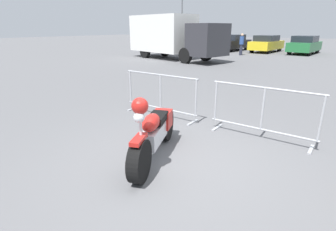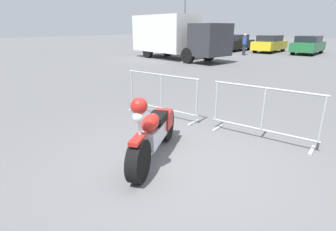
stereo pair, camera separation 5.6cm
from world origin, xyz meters
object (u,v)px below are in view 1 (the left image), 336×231
box_truck (171,35)px  motorcycle (154,132)px  pedestrian (242,43)px  parked_car_black (233,43)px  parked_car_green (305,45)px  parked_car_blue (204,42)px  street_lamp (182,10)px  crowd_barrier_far (262,113)px  crowd_barrier_near (160,95)px  parked_car_yellow (266,44)px

box_truck → motorcycle: bearing=-42.7°
motorcycle → pedestrian: pedestrian is taller
parked_car_black → pedestrian: size_ratio=2.69×
parked_car_green → pedestrian: bearing=140.3°
parked_car_blue → street_lamp: (-1.58, -1.80, 3.01)m
box_truck → parked_car_blue: (-2.18, 9.20, -0.94)m
crowd_barrier_far → parked_car_green: bearing=96.7°
crowd_barrier_far → pedestrian: bearing=111.6°
motorcycle → crowd_barrier_near: (-1.26, 1.86, 0.08)m
parked_car_blue → parked_car_yellow: (6.25, 0.23, 0.05)m
parked_car_yellow → street_lamp: bearing=109.3°
crowd_barrier_near → parked_car_yellow: size_ratio=0.48×
motorcycle → parked_car_black: bearing=177.1°
crowd_barrier_far → parked_car_black: parked_car_black is taller
parked_car_blue → parked_car_black: 3.13m
motorcycle → parked_car_blue: size_ratio=0.50×
crowd_barrier_near → parked_car_blue: parked_car_blue is taller
crowd_barrier_far → box_truck: (-9.56, 10.68, 1.08)m
parked_car_green → street_lamp: size_ratio=0.80×
motorcycle → parked_car_yellow: 22.38m
box_truck → parked_car_blue: 9.50m
crowd_barrier_near → pedestrian: 16.56m
crowd_barrier_near → box_truck: box_truck is taller
parked_car_green → crowd_barrier_near: bearing=-175.7°
pedestrian → parked_car_black: bearing=-55.3°
crowd_barrier_near → box_truck: size_ratio=0.27×
crowd_barrier_far → parked_car_black: 21.76m
parked_car_black → street_lamp: street_lamp is taller
parked_car_green → parked_car_blue: bearing=96.5°
box_truck → street_lamp: street_lamp is taller
parked_car_black → pedestrian: pedestrian is taller
parked_car_black → parked_car_green: parked_car_black is taller
parked_car_black → crowd_barrier_near: bearing=-158.3°
parked_car_blue → parked_car_black: bearing=-83.4°
crowd_barrier_near → parked_car_green: bearing=89.6°
motorcycle → crowd_barrier_far: bearing=124.5°
motorcycle → crowd_barrier_near: 2.25m
motorcycle → crowd_barrier_near: size_ratio=0.99×
box_truck → street_lamp: (-3.76, 7.40, 2.08)m
crowd_barrier_near → motorcycle: bearing=-56.0°
street_lamp → crowd_barrier_far: bearing=-53.6°
crowd_barrier_near → parked_car_green: parked_car_green is taller
crowd_barrier_far → parked_car_blue: (-11.74, 19.88, 0.15)m
parked_car_black → parked_car_yellow: bearing=-83.0°
parked_car_blue → parked_car_yellow: 6.25m
parked_car_blue → pedestrian: 6.58m
parked_car_black → parked_car_blue: bearing=96.6°
pedestrian → parked_car_green: bearing=-129.9°
pedestrian → box_truck: bearing=64.1°
crowd_barrier_far → parked_car_blue: size_ratio=0.51×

